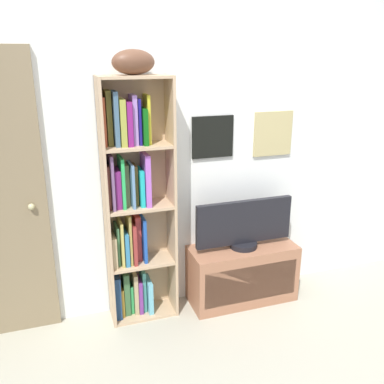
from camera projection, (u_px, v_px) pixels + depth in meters
name	position (u px, v px, depth m)	size (l,w,h in m)	color
back_wall	(202.00, 149.00, 3.20)	(4.80, 0.08, 2.50)	white
bookshelf	(133.00, 207.00, 3.03)	(0.50, 0.25, 1.81)	tan
football	(133.00, 62.00, 2.70)	(0.29, 0.16, 0.16)	brown
tv_stand	(242.00, 273.00, 3.42)	(0.86, 0.35, 0.47)	#9B6548
television	(244.00, 225.00, 3.28)	(0.79, 0.22, 0.39)	black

